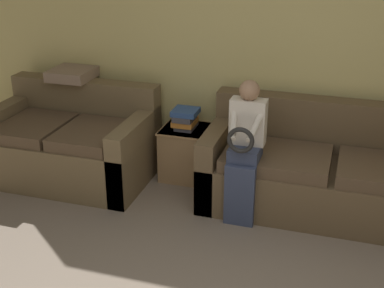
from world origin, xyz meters
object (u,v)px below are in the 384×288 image
child_left_seated (245,146)px  couch_side (72,145)px  throw_pillow (72,74)px  side_shelf (187,152)px  book_stack (185,118)px  couch_main (333,175)px

child_left_seated → couch_side: bearing=171.4°
couch_side → throw_pillow: throw_pillow is taller
child_left_seated → side_shelf: child_left_seated is taller
book_stack → throw_pillow: throw_pillow is taller
child_left_seated → book_stack: 0.89m
side_shelf → book_stack: (-0.01, -0.01, 0.35)m
couch_main → throw_pillow: throw_pillow is taller
side_shelf → throw_pillow: (-1.19, 0.04, 0.66)m
couch_main → couch_side: size_ratio=1.44×
couch_main → couch_side: (-2.45, -0.10, 0.00)m
couch_main → side_shelf: 1.40m
child_left_seated → throw_pillow: child_left_seated is taller
couch_side → book_stack: couch_side is taller
child_left_seated → side_shelf: 0.97m
couch_side → book_stack: size_ratio=5.62×
couch_main → child_left_seated: size_ratio=1.87×
book_stack → couch_side: bearing=-164.2°
side_shelf → throw_pillow: size_ratio=1.27×
book_stack → couch_main: bearing=-8.0°
couch_side → child_left_seated: 1.80m
book_stack → child_left_seated: bearing=-39.2°
child_left_seated → throw_pillow: (-1.87, 0.61, 0.28)m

